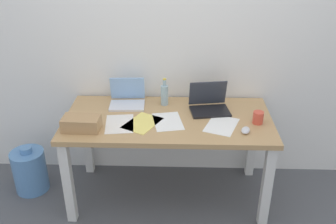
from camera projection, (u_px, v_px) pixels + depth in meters
ground_plane at (168, 194)px, 3.32m from camera, size 8.00×8.00×0.00m
back_wall at (170, 34)px, 3.12m from camera, size 5.20×0.08×2.60m
desk at (168, 129)px, 3.02m from camera, size 1.62×0.78×0.76m
laptop_left at (127, 99)px, 3.16m from camera, size 0.30×0.24×0.22m
laptop_right at (209, 105)px, 3.06m from camera, size 0.34×0.28×0.23m
beer_bottle at (165, 94)px, 3.14m from camera, size 0.06×0.06×0.23m
computer_mouse at (246, 130)px, 2.76m from camera, size 0.09×0.11×0.03m
cardboard_box at (81, 123)px, 2.78m from camera, size 0.28×0.17×0.10m
coffee_mug at (258, 118)px, 2.87m from camera, size 0.08×0.08×0.09m
paper_yellow_folder at (142, 123)px, 2.89m from camera, size 0.32×0.36×0.00m
paper_sheet_front_right at (221, 125)px, 2.86m from camera, size 0.30×0.35×0.00m
paper_sheet_center at (168, 121)px, 2.91m from camera, size 0.26×0.33×0.00m
paper_sheet_front_left at (120, 124)px, 2.88m from camera, size 0.24×0.32×0.00m
water_cooler_jug at (30, 170)px, 3.30m from camera, size 0.29×0.29×0.43m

